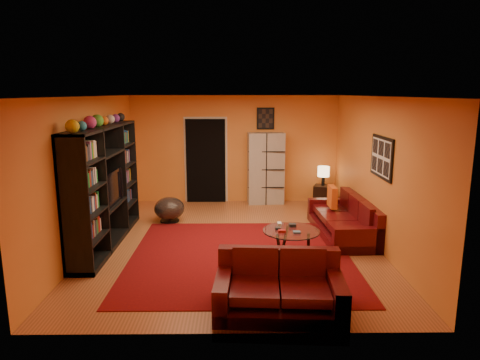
{
  "coord_description": "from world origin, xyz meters",
  "views": [
    {
      "loc": [
        0.02,
        -7.37,
        2.66
      ],
      "look_at": [
        0.1,
        0.1,
        1.13
      ],
      "focal_mm": 32.0,
      "sensor_mm": 36.0,
      "label": 1
    }
  ],
  "objects_px": {
    "entertainment_unit": "(105,186)",
    "table_lamp": "(323,172)",
    "coffee_table": "(291,233)",
    "storage_cabinet": "(266,168)",
    "loveseat": "(279,287)",
    "side_table": "(323,196)",
    "sofa": "(347,220)",
    "bowl_chair": "(169,209)",
    "tv": "(108,188)"
  },
  "relations": [
    {
      "from": "entertainment_unit",
      "to": "table_lamp",
      "type": "xyz_separation_m",
      "value": [
        4.37,
        2.51,
        -0.23
      ]
    },
    {
      "from": "coffee_table",
      "to": "storage_cabinet",
      "type": "relative_size",
      "value": 0.54
    },
    {
      "from": "loveseat",
      "to": "coffee_table",
      "type": "relative_size",
      "value": 1.75
    },
    {
      "from": "entertainment_unit",
      "to": "side_table",
      "type": "height_order",
      "value": "entertainment_unit"
    },
    {
      "from": "sofa",
      "to": "bowl_chair",
      "type": "xyz_separation_m",
      "value": [
        -3.5,
        0.87,
        -0.01
      ]
    },
    {
      "from": "sofa",
      "to": "bowl_chair",
      "type": "height_order",
      "value": "sofa"
    },
    {
      "from": "storage_cabinet",
      "to": "bowl_chair",
      "type": "xyz_separation_m",
      "value": [
        -2.12,
        -1.53,
        -0.58
      ]
    },
    {
      "from": "bowl_chair",
      "to": "sofa",
      "type": "bearing_deg",
      "value": -14.02
    },
    {
      "from": "coffee_table",
      "to": "storage_cabinet",
      "type": "height_order",
      "value": "storage_cabinet"
    },
    {
      "from": "entertainment_unit",
      "to": "tv",
      "type": "relative_size",
      "value": 2.94
    },
    {
      "from": "tv",
      "to": "loveseat",
      "type": "relative_size",
      "value": 0.63
    },
    {
      "from": "coffee_table",
      "to": "side_table",
      "type": "xyz_separation_m",
      "value": [
        1.17,
        3.26,
        -0.17
      ]
    },
    {
      "from": "tv",
      "to": "bowl_chair",
      "type": "height_order",
      "value": "tv"
    },
    {
      "from": "tv",
      "to": "sofa",
      "type": "height_order",
      "value": "tv"
    },
    {
      "from": "coffee_table",
      "to": "side_table",
      "type": "distance_m",
      "value": 3.47
    },
    {
      "from": "side_table",
      "to": "table_lamp",
      "type": "distance_m",
      "value": 0.57
    },
    {
      "from": "storage_cabinet",
      "to": "entertainment_unit",
      "type": "bearing_deg",
      "value": -142.19
    },
    {
      "from": "sofa",
      "to": "table_lamp",
      "type": "distance_m",
      "value": 2.17
    },
    {
      "from": "side_table",
      "to": "loveseat",
      "type": "bearing_deg",
      "value": -107.31
    },
    {
      "from": "entertainment_unit",
      "to": "bowl_chair",
      "type": "distance_m",
      "value": 1.75
    },
    {
      "from": "loveseat",
      "to": "bowl_chair",
      "type": "height_order",
      "value": "loveseat"
    },
    {
      "from": "coffee_table",
      "to": "tv",
      "type": "bearing_deg",
      "value": 166.77
    },
    {
      "from": "sofa",
      "to": "bowl_chair",
      "type": "bearing_deg",
      "value": 163.8
    },
    {
      "from": "entertainment_unit",
      "to": "coffee_table",
      "type": "relative_size",
      "value": 3.24
    },
    {
      "from": "tv",
      "to": "table_lamp",
      "type": "bearing_deg",
      "value": -59.81
    },
    {
      "from": "sofa",
      "to": "storage_cabinet",
      "type": "bearing_deg",
      "value": 117.68
    },
    {
      "from": "tv",
      "to": "storage_cabinet",
      "type": "height_order",
      "value": "storage_cabinet"
    },
    {
      "from": "coffee_table",
      "to": "storage_cabinet",
      "type": "distance_m",
      "value": 3.58
    },
    {
      "from": "loveseat",
      "to": "table_lamp",
      "type": "xyz_separation_m",
      "value": [
        1.53,
        4.92,
        0.54
      ]
    },
    {
      "from": "entertainment_unit",
      "to": "coffee_table",
      "type": "distance_m",
      "value": 3.35
    },
    {
      "from": "storage_cabinet",
      "to": "sofa",
      "type": "bearing_deg",
      "value": -65.03
    },
    {
      "from": "storage_cabinet",
      "to": "table_lamp",
      "type": "bearing_deg",
      "value": -17.23
    },
    {
      "from": "sofa",
      "to": "bowl_chair",
      "type": "relative_size",
      "value": 3.47
    },
    {
      "from": "table_lamp",
      "to": "entertainment_unit",
      "type": "bearing_deg",
      "value": -150.19
    },
    {
      "from": "sofa",
      "to": "loveseat",
      "type": "xyz_separation_m",
      "value": [
        -1.57,
        -2.81,
        -0.0
      ]
    },
    {
      "from": "entertainment_unit",
      "to": "loveseat",
      "type": "relative_size",
      "value": 1.85
    },
    {
      "from": "entertainment_unit",
      "to": "table_lamp",
      "type": "relative_size",
      "value": 6.57
    },
    {
      "from": "sofa",
      "to": "coffee_table",
      "type": "relative_size",
      "value": 2.37
    },
    {
      "from": "tv",
      "to": "coffee_table",
      "type": "distance_m",
      "value": 3.29
    },
    {
      "from": "sofa",
      "to": "side_table",
      "type": "xyz_separation_m",
      "value": [
        -0.04,
        2.11,
        -0.04
      ]
    },
    {
      "from": "side_table",
      "to": "entertainment_unit",
      "type": "bearing_deg",
      "value": -150.19
    },
    {
      "from": "bowl_chair",
      "to": "tv",
      "type": "bearing_deg",
      "value": -123.93
    },
    {
      "from": "tv",
      "to": "sofa",
      "type": "relative_size",
      "value": 0.46
    },
    {
      "from": "coffee_table",
      "to": "loveseat",
      "type": "bearing_deg",
      "value": -102.26
    },
    {
      "from": "coffee_table",
      "to": "table_lamp",
      "type": "relative_size",
      "value": 2.03
    },
    {
      "from": "tv",
      "to": "coffee_table",
      "type": "height_order",
      "value": "tv"
    },
    {
      "from": "entertainment_unit",
      "to": "loveseat",
      "type": "bearing_deg",
      "value": -40.37
    },
    {
      "from": "sofa",
      "to": "table_lamp",
      "type": "relative_size",
      "value": 4.81
    },
    {
      "from": "tv",
      "to": "bowl_chair",
      "type": "xyz_separation_m",
      "value": [
        0.86,
        1.28,
        -0.73
      ]
    },
    {
      "from": "bowl_chair",
      "to": "side_table",
      "type": "distance_m",
      "value": 3.67
    }
  ]
}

